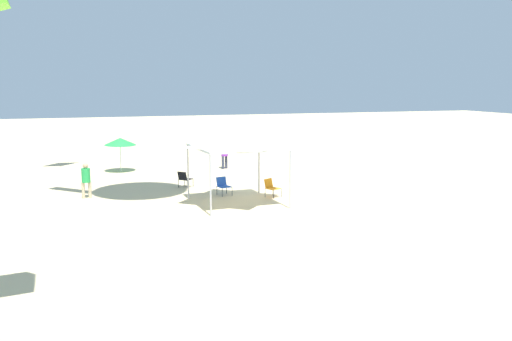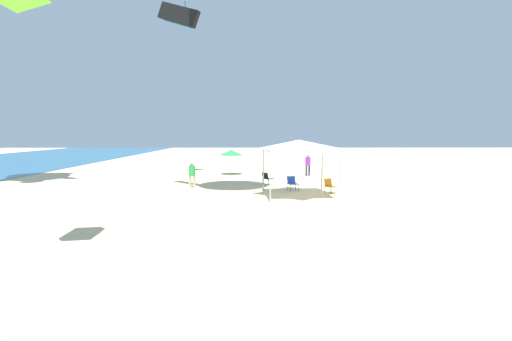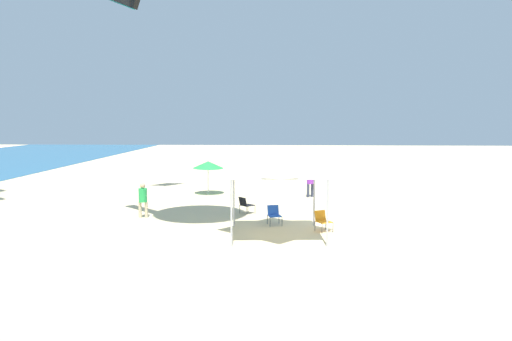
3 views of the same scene
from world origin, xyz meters
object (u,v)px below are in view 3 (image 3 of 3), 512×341
(person_beachcomber, at_px, (143,197))
(person_far_stroller, at_px, (310,180))
(folding_chair_facing_ocean, at_px, (246,204))
(folding_chair_near_cooler, at_px, (274,214))
(folding_chair_right_of_tent, at_px, (322,219))
(canopy_tent, at_px, (277,167))
(beach_umbrella, at_px, (208,165))

(person_beachcomber, height_order, person_far_stroller, person_far_stroller)
(folding_chair_facing_ocean, relative_size, person_beachcomber, 0.51)
(folding_chair_near_cooler, distance_m, folding_chair_right_of_tent, 2.26)
(canopy_tent, height_order, beach_umbrella, canopy_tent)
(folding_chair_facing_ocean, distance_m, folding_chair_near_cooler, 2.69)
(beach_umbrella, height_order, folding_chair_facing_ocean, beach_umbrella)
(folding_chair_right_of_tent, distance_m, person_far_stroller, 8.56)
(folding_chair_facing_ocean, distance_m, folding_chair_right_of_tent, 4.79)
(folding_chair_facing_ocean, bearing_deg, person_far_stroller, -77.83)
(folding_chair_facing_ocean, xyz_separation_m, folding_chair_right_of_tent, (-3.42, -3.35, 0.00))
(folding_chair_near_cooler, height_order, person_far_stroller, person_far_stroller)
(folding_chair_facing_ocean, height_order, folding_chair_near_cooler, same)
(canopy_tent, xyz_separation_m, person_beachcomber, (3.15, 6.14, -1.75))
(folding_chair_right_of_tent, height_order, person_far_stroller, person_far_stroller)
(person_beachcomber, bearing_deg, canopy_tent, 149.37)
(canopy_tent, xyz_separation_m, folding_chair_right_of_tent, (0.83, -1.86, -2.22))
(folding_chair_facing_ocean, bearing_deg, folding_chair_near_cooler, 166.74)
(beach_umbrella, height_order, folding_chair_near_cooler, beach_umbrella)
(canopy_tent, distance_m, beach_umbrella, 10.93)
(folding_chair_right_of_tent, bearing_deg, canopy_tent, 175.90)
(canopy_tent, distance_m, folding_chair_facing_ocean, 5.02)
(canopy_tent, height_order, folding_chair_facing_ocean, canopy_tent)
(folding_chair_near_cooler, bearing_deg, folding_chair_facing_ocean, 106.61)
(folding_chair_right_of_tent, height_order, person_beachcomber, person_beachcomber)
(beach_umbrella, bearing_deg, person_far_stroller, -96.66)
(person_far_stroller, bearing_deg, person_beachcomber, 3.56)
(folding_chair_right_of_tent, bearing_deg, folding_chair_facing_ocean, 106.18)
(canopy_tent, xyz_separation_m, folding_chair_facing_ocean, (4.25, 1.49, -2.22))
(canopy_tent, relative_size, folding_chair_facing_ocean, 4.52)
(beach_umbrella, height_order, person_far_stroller, beach_umbrella)
(canopy_tent, distance_m, person_far_stroller, 9.72)
(folding_chair_near_cooler, bearing_deg, canopy_tent, -100.95)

